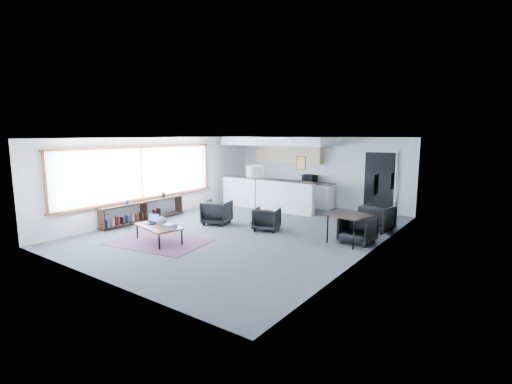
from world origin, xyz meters
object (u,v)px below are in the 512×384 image
Objects in this scene: armchair_right at (267,218)px; dining_chair_near at (358,230)px; coffee_table at (159,227)px; laptop at (152,220)px; dining_table at (350,217)px; floor_lamp at (255,173)px; dining_chair_far at (377,219)px; ceramic_pot at (162,221)px; book_stack at (169,226)px; armchair_left at (217,211)px; microwave at (310,178)px.

armchair_right is 1.04× the size of dining_chair_near.
coffee_table is 0.38m from laptop.
floor_lamp is at bearing 175.21° from dining_table.
laptop is 5.25m from dining_chair_near.
dining_chair_near is 0.98× the size of dining_chair_far.
book_stack is at bearing -5.54° from ceramic_pot.
coffee_table is at bearing 74.67° from armchair_left.
laptop is 2.24m from armchair_left.
armchair_left reaches higher than ceramic_pot.
dining_chair_near is at bearing 36.99° from dining_table.
microwave is at bearing 85.60° from book_stack.
ceramic_pot is at bearing -141.11° from dining_chair_near.
floor_lamp is (-0.71, 0.43, 1.19)m from armchair_right.
armchair_right is at bearing -71.74° from microwave.
laptop is 1.60× the size of ceramic_pot.
dining_table reaches higher than armchair_right.
dining_chair_far is (0.01, 1.49, 0.01)m from dining_chair_near.
armchair_right is (1.45, 2.55, -0.20)m from ceramic_pot.
armchair_left reaches higher than armchair_right.
floor_lamp is (1.19, 2.91, 1.04)m from laptop.
dining_chair_near reaches higher than laptop.
dining_chair_far is 3.87m from microwave.
floor_lamp reaches higher than armchair_right.
book_stack is at bearing -98.16° from floor_lamp.
coffee_table is 3.79× the size of book_stack.
armchair_left is 0.75× the size of dining_table.
dining_table is at bearing 18.38° from laptop.
microwave is at bearing 129.93° from dining_table.
dining_chair_far reaches higher than dining_chair_near.
microwave reaches higher than laptop.
armchair_left is at bearing 94.81° from ceramic_pot.
laptop is 5.05m from dining_table.
dining_chair_far is at bearing 22.48° from floor_lamp.
dining_table is at bearing -139.46° from dining_chair_near.
laptop is 6.18m from dining_chair_far.
dining_chair_near is at bearing -39.11° from microwave.
dining_chair_far is (4.11, 4.36, -0.05)m from coffee_table.
laptop is (-0.35, 0.09, 0.10)m from coffee_table.
book_stack is (0.40, -0.00, 0.08)m from coffee_table.
dining_chair_near is at bearing 18.58° from laptop.
laptop is 0.49× the size of armchair_left.
ceramic_pot is 0.31× the size of armchair_left.
ceramic_pot is at bearing -88.65° from microwave.
dining_table is (3.10, -0.26, -0.87)m from floor_lamp.
coffee_table is 0.41m from book_stack.
microwave is (0.06, 3.38, -0.44)m from floor_lamp.
dining_chair_far is (3.71, 4.37, -0.13)m from book_stack.
microwave reaches higher than dining_chair_far.
laptop is 3.13m from armchair_right.
armchair_left is 4.24m from dining_chair_near.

